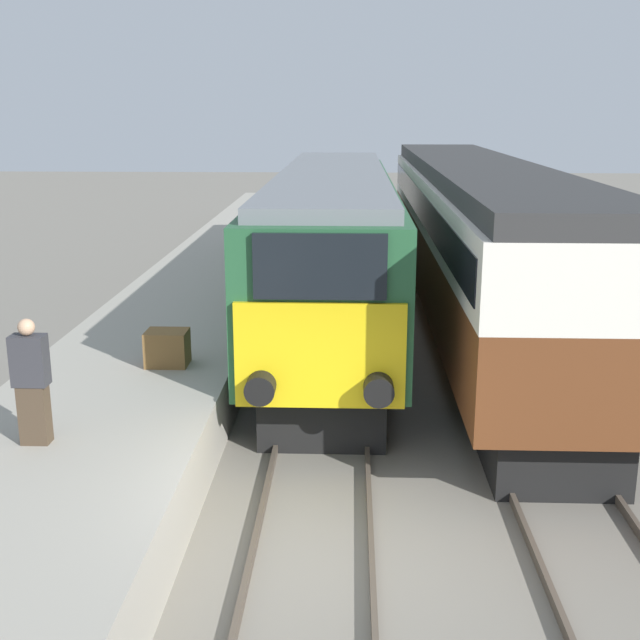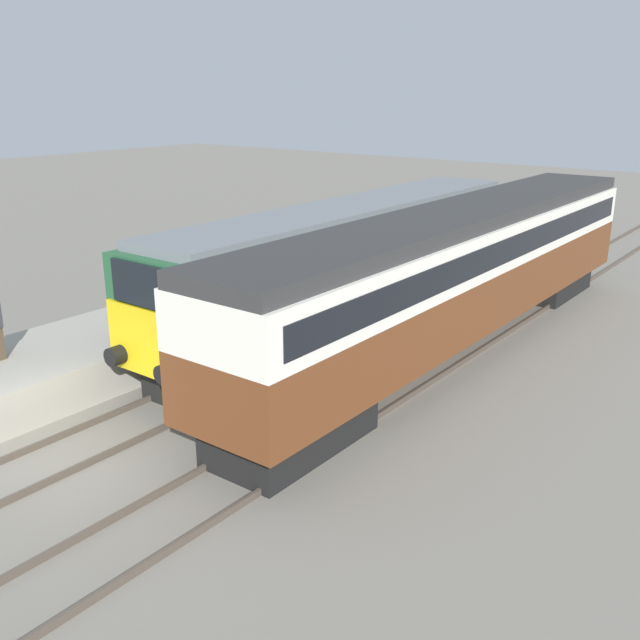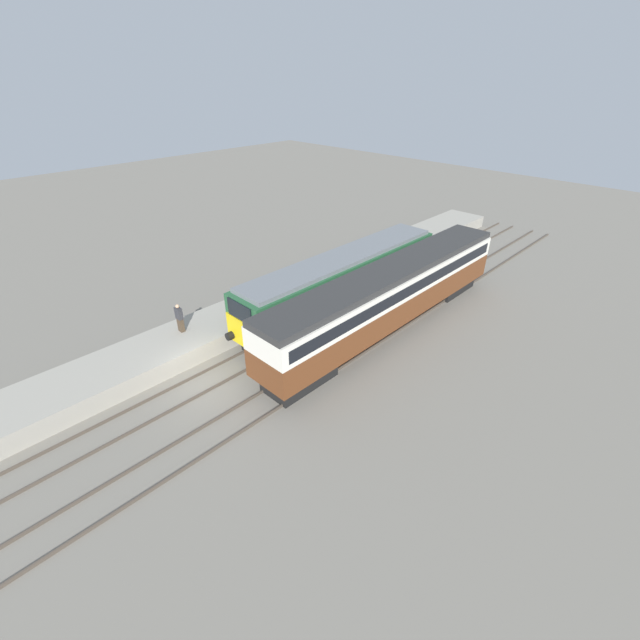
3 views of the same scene
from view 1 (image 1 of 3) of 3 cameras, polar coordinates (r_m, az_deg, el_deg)
The scene contains 8 objects.
ground_plane at distance 10.07m, azimuth -0.58°, elevation -16.58°, with size 120.00×120.00×0.00m, color slate.
platform_left at distance 17.65m, azimuth -10.06°, elevation -0.98°, with size 3.50×50.00×1.02m.
rails_near_track at distance 14.54m, azimuth 0.39°, elevation -6.03°, with size 1.51×60.00×0.14m.
rails_far_track at distance 14.84m, azimuth 13.71°, elevation -6.04°, with size 1.50×60.00×0.14m.
locomotive at distance 19.14m, azimuth 0.92°, elevation 5.61°, with size 2.70×16.11×3.86m.
passenger_carriage at distance 19.61m, azimuth 10.99°, elevation 6.34°, with size 2.75×18.95×4.03m.
person_on_platform at distance 10.93m, azimuth -19.83°, elevation -4.19°, with size 0.44×0.26×1.67m.
luggage_crate at distance 13.82m, azimuth -10.80°, elevation -1.96°, with size 0.70×0.56×0.60m.
Camera 1 is at (0.44, -8.58, 5.25)m, focal length 45.00 mm.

